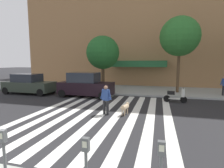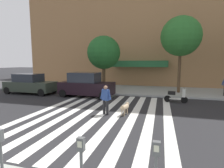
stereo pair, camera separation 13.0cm
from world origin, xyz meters
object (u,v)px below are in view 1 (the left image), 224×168
parked_car_near_curb (29,84)px  parking_meter_second_along (86,162)px  parking_meter_curbside (4,152)px  parked_car_behind_first (85,85)px  parked_scooter (175,96)px  pedestrian_dog_walker (106,98)px  dog_on_leash (125,107)px  street_tree_middle (180,37)px  parking_meter_third_along (161,167)px  street_tree_nearest (103,53)px

parked_car_near_curb → parking_meter_second_along: bearing=-45.9°
parking_meter_curbside → parked_car_behind_first: size_ratio=0.29×
parked_car_near_curb → parking_meter_curbside: bearing=-51.6°
parked_car_near_curb → parked_scooter: 12.88m
pedestrian_dog_walker → parked_car_behind_first: bearing=125.3°
parked_car_near_curb → dog_on_leash: 10.80m
pedestrian_dog_walker → dog_on_leash: 1.18m
street_tree_middle → dog_on_leash: bearing=-113.9°
parked_car_behind_first → parking_meter_second_along: bearing=-66.4°
parked_car_near_curb → parked_scooter: parked_car_near_curb is taller
parked_car_near_curb → parked_car_behind_first: 5.69m
parking_meter_third_along → street_tree_middle: bearing=83.5°
parking_meter_curbside → parking_meter_second_along: bearing=3.1°
street_tree_middle → parking_meter_third_along: bearing=-96.5°
parked_scooter → dog_on_leash: parked_scooter is taller
parking_meter_third_along → parked_car_behind_first: size_ratio=0.29×
parking_meter_curbside → parking_meter_second_along: 1.81m
parked_scooter → street_tree_nearest: street_tree_nearest is taller
street_tree_nearest → dog_on_leash: 8.97m
parking_meter_third_along → dog_on_leash: (-1.84, 6.28, -0.59)m
parked_car_behind_first → parking_meter_third_along: bearing=-60.1°
parked_scooter → parked_car_behind_first: bearing=177.7°
parking_meter_second_along → street_tree_nearest: (-4.18, 13.92, 2.83)m
dog_on_leash → parking_meter_second_along: bearing=-85.8°
pedestrian_dog_walker → dog_on_leash: pedestrian_dog_walker is taller
parked_car_behind_first → parked_scooter: (7.17, -0.29, -0.50)m
parking_meter_second_along → street_tree_middle: street_tree_middle is taller
parking_meter_third_along → parked_car_behind_first: parked_car_behind_first is taller
parking_meter_curbside → parked_scooter: 11.40m
parking_meter_curbside → parked_car_behind_first: bearing=104.9°
parking_meter_second_along → parking_meter_third_along: (1.36, 0.22, 0.00)m
parking_meter_curbside → street_tree_middle: 15.69m
parking_meter_third_along → street_tree_nearest: 15.04m
parking_meter_second_along → pedestrian_dog_walker: bearing=103.7°
dog_on_leash → street_tree_middle: bearing=66.1°
parking_meter_second_along → street_tree_middle: (2.97, 14.25, 4.17)m
parking_meter_curbside → street_tree_nearest: bearing=99.6°
parked_car_behind_first → parked_car_near_curb: bearing=-180.0°
parked_car_near_curb → street_tree_middle: street_tree_middle is taller
pedestrian_dog_walker → parked_car_near_curb: bearing=153.1°
parked_car_behind_first → street_tree_nearest: 4.32m
parked_scooter → parking_meter_second_along: bearing=-103.3°
parking_meter_second_along → parked_scooter: 10.75m
parking_meter_curbside → parked_car_near_curb: 13.82m
parked_car_near_curb → parked_scooter: bearing=-1.3°
pedestrian_dog_walker → street_tree_middle: bearing=60.8°
parking_meter_third_along → street_tree_middle: size_ratio=0.20×
parking_meter_second_along → parked_car_behind_first: (-4.70, 10.74, -0.05)m
parked_car_behind_first → parked_scooter: 7.20m
parked_car_behind_first → street_tree_nearest: (0.52, 3.18, 2.88)m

